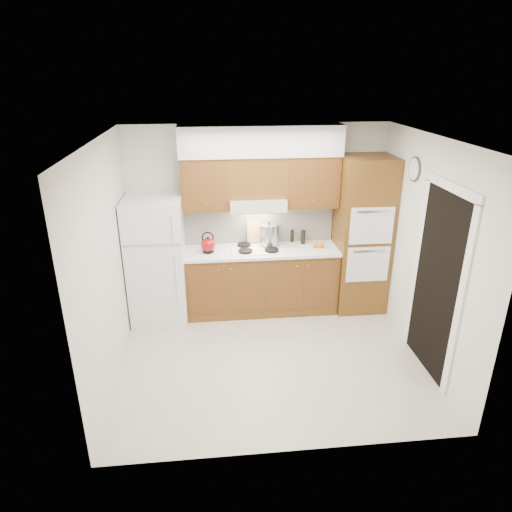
{
  "coord_description": "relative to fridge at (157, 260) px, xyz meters",
  "views": [
    {
      "loc": [
        -0.67,
        -4.64,
        3.26
      ],
      "look_at": [
        -0.13,
        0.45,
        1.15
      ],
      "focal_mm": 32.0,
      "sensor_mm": 36.0,
      "label": 1
    }
  ],
  "objects": [
    {
      "name": "floor",
      "position": [
        1.41,
        -1.14,
        -0.86
      ],
      "size": [
        3.6,
        3.6,
        0.0
      ],
      "primitive_type": "plane",
      "color": "#B8AFA1",
      "rests_on": "ground"
    },
    {
      "name": "ceiling",
      "position": [
        1.41,
        -1.14,
        1.74
      ],
      "size": [
        3.6,
        3.6,
        0.0
      ],
      "primitive_type": "plane",
      "color": "white",
      "rests_on": "wall_back"
    },
    {
      "name": "wall_back",
      "position": [
        1.41,
        0.36,
        0.44
      ],
      "size": [
        3.6,
        0.02,
        2.6
      ],
      "primitive_type": "cube",
      "color": "silver",
      "rests_on": "floor"
    },
    {
      "name": "wall_left",
      "position": [
        -0.4,
        -1.14,
        0.44
      ],
      "size": [
        0.02,
        3.0,
        2.6
      ],
      "primitive_type": "cube",
      "color": "silver",
      "rests_on": "floor"
    },
    {
      "name": "wall_right",
      "position": [
        3.21,
        -1.14,
        0.44
      ],
      "size": [
        0.02,
        3.0,
        2.6
      ],
      "primitive_type": "cube",
      "color": "silver",
      "rests_on": "floor"
    },
    {
      "name": "fridge",
      "position": [
        0.0,
        0.0,
        0.0
      ],
      "size": [
        0.75,
        0.72,
        1.72
      ],
      "primitive_type": "cube",
      "color": "white",
      "rests_on": "floor"
    },
    {
      "name": "base_cabinets",
      "position": [
        1.43,
        0.06,
        -0.41
      ],
      "size": [
        2.11,
        0.6,
        0.9
      ],
      "primitive_type": "cube",
      "color": "brown",
      "rests_on": "floor"
    },
    {
      "name": "countertop",
      "position": [
        1.43,
        0.05,
        0.06
      ],
      "size": [
        2.13,
        0.62,
        0.04
      ],
      "primitive_type": "cube",
      "color": "white",
      "rests_on": "base_cabinets"
    },
    {
      "name": "backsplash",
      "position": [
        1.43,
        0.34,
        0.36
      ],
      "size": [
        2.11,
        0.03,
        0.56
      ],
      "primitive_type": "cube",
      "color": "white",
      "rests_on": "countertop"
    },
    {
      "name": "oven_cabinet",
      "position": [
        2.85,
        0.03,
        0.24
      ],
      "size": [
        0.7,
        0.65,
        2.2
      ],
      "primitive_type": "cube",
      "color": "brown",
      "rests_on": "floor"
    },
    {
      "name": "upper_cab_left",
      "position": [
        0.69,
        0.19,
        0.99
      ],
      "size": [
        0.63,
        0.33,
        0.7
      ],
      "primitive_type": "cube",
      "color": "brown",
      "rests_on": "wall_back"
    },
    {
      "name": "upper_cab_right",
      "position": [
        2.12,
        0.19,
        0.99
      ],
      "size": [
        0.73,
        0.33,
        0.7
      ],
      "primitive_type": "cube",
      "color": "brown",
      "rests_on": "wall_back"
    },
    {
      "name": "range_hood",
      "position": [
        1.38,
        0.13,
        0.71
      ],
      "size": [
        0.75,
        0.45,
        0.15
      ],
      "primitive_type": "cube",
      "color": "silver",
      "rests_on": "wall_back"
    },
    {
      "name": "upper_cab_over_hood",
      "position": [
        1.38,
        0.19,
        1.06
      ],
      "size": [
        0.75,
        0.33,
        0.55
      ],
      "primitive_type": "cube",
      "color": "brown",
      "rests_on": "range_hood"
    },
    {
      "name": "soffit",
      "position": [
        1.43,
        0.18,
        1.54
      ],
      "size": [
        2.13,
        0.36,
        0.4
      ],
      "primitive_type": "cube",
      "color": "silver",
      "rests_on": "wall_back"
    },
    {
      "name": "cooktop",
      "position": [
        1.38,
        0.07,
        0.09
      ],
      "size": [
        0.74,
        0.5,
        0.01
      ],
      "primitive_type": "cube",
      "color": "white",
      "rests_on": "countertop"
    },
    {
      "name": "doorway",
      "position": [
        3.19,
        -1.49,
        0.19
      ],
      "size": [
        0.02,
        0.9,
        2.1
      ],
      "primitive_type": "cube",
      "color": "black",
      "rests_on": "floor"
    },
    {
      "name": "wall_clock",
      "position": [
        3.19,
        -0.59,
        1.29
      ],
      "size": [
        0.02,
        0.3,
        0.3
      ],
      "primitive_type": "cylinder",
      "rotation": [
        0.0,
        1.57,
        0.0
      ],
      "color": "#3F3833",
      "rests_on": "wall_right"
    },
    {
      "name": "kettle",
      "position": [
        0.7,
        0.02,
        0.19
      ],
      "size": [
        0.23,
        0.23,
        0.19
      ],
      "primitive_type": "sphere",
      "rotation": [
        0.0,
        0.0,
        0.18
      ],
      "color": "maroon",
      "rests_on": "countertop"
    },
    {
      "name": "cutting_board",
      "position": [
        1.39,
        0.31,
        0.28
      ],
      "size": [
        0.27,
        0.1,
        0.36
      ],
      "primitive_type": "cube",
      "rotation": [
        -0.21,
        0.0,
        0.05
      ],
      "color": "tan",
      "rests_on": "countertop"
    },
    {
      "name": "stock_pot",
      "position": [
        1.55,
        0.18,
        0.25
      ],
      "size": [
        0.35,
        0.35,
        0.28
      ],
      "primitive_type": "cylinder",
      "rotation": [
        0.0,
        0.0,
        -0.36
      ],
      "color": "#A8A9AD",
      "rests_on": "cooktop"
    },
    {
      "name": "condiment_a",
      "position": [
        1.91,
        0.31,
        0.17
      ],
      "size": [
        0.06,
        0.06,
        0.18
      ],
      "primitive_type": "cylinder",
      "rotation": [
        0.0,
        0.0,
        -0.32
      ],
      "color": "black",
      "rests_on": "countertop"
    },
    {
      "name": "condiment_b",
      "position": [
        2.05,
        0.21,
        0.18
      ],
      "size": [
        0.07,
        0.07,
        0.2
      ],
      "primitive_type": "cylinder",
      "rotation": [
        0.0,
        0.0,
        0.13
      ],
      "color": "black",
      "rests_on": "countertop"
    },
    {
      "name": "condiment_c",
      "position": [
        2.05,
        0.26,
        0.15
      ],
      "size": [
        0.06,
        0.06,
        0.14
      ],
      "primitive_type": "cylinder",
      "rotation": [
        0.0,
        0.0,
        -0.32
      ],
      "color": "black",
      "rests_on": "countertop"
    },
    {
      "name": "orange_near",
      "position": [
        2.18,
        0.03,
        0.12
      ],
      "size": [
        0.09,
        0.09,
        0.08
      ],
      "primitive_type": "sphere",
      "rotation": [
        0.0,
        0.0,
        -0.26
      ],
      "color": "orange",
      "rests_on": "countertop"
    },
    {
      "name": "orange_far",
      "position": [
        2.27,
        0.03,
        0.12
      ],
      "size": [
        0.1,
        0.1,
        0.08
      ],
      "primitive_type": "sphere",
      "rotation": [
        0.0,
        0.0,
        0.39
      ],
      "color": "orange",
      "rests_on": "countertop"
    }
  ]
}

